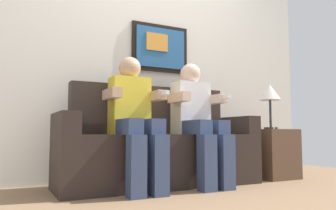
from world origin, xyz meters
TOP-DOWN VIEW (x-y plane):
  - ground_plane at (0.00, 0.00)m, footprint 5.45×5.45m
  - back_wall_assembly at (0.01, 0.76)m, footprint 4.19×0.10m
  - couch at (0.00, 0.33)m, footprint 1.79×0.58m
  - person_on_left at (-0.30, 0.16)m, footprint 0.46×0.56m
  - person_on_right at (0.30, 0.16)m, footprint 0.46×0.56m
  - side_table_right at (1.25, 0.22)m, footprint 0.40×0.40m
  - table_lamp at (1.20, 0.19)m, footprint 0.22×0.22m
  - spare_remote_on_table at (1.19, 0.18)m, footprint 0.04×0.13m

SIDE VIEW (x-z plane):
  - ground_plane at x=0.00m, z-range 0.00..0.00m
  - side_table_right at x=1.25m, z-range 0.00..0.50m
  - couch at x=0.00m, z-range -0.14..0.76m
  - spare_remote_on_table at x=1.19m, z-range 0.50..0.52m
  - person_on_left at x=-0.30m, z-range 0.05..1.16m
  - person_on_right at x=0.30m, z-range 0.05..1.16m
  - table_lamp at x=1.20m, z-range 0.63..1.09m
  - back_wall_assembly at x=0.01m, z-range 0.00..2.60m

